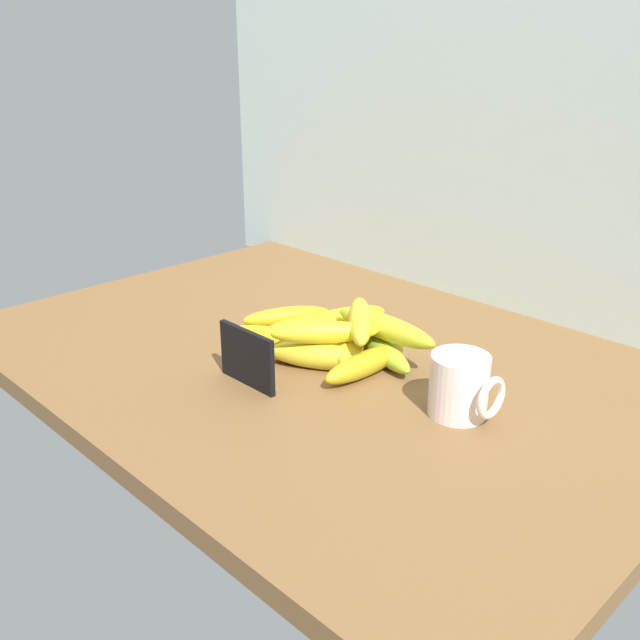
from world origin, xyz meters
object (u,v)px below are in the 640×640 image
(chalkboard_sign, at_px, (250,361))
(banana_5, at_px, (287,316))
(coffee_mug, at_px, (462,385))
(banana_3, at_px, (312,328))
(banana_9, at_px, (360,320))
(banana_6, at_px, (366,363))
(banana_8, at_px, (338,321))
(banana_4, at_px, (379,348))
(banana_1, at_px, (281,341))
(banana_2, at_px, (323,357))
(banana_7, at_px, (351,344))
(banana_0, at_px, (314,349))
(banana_11, at_px, (325,333))
(banana_10, at_px, (385,327))

(chalkboard_sign, xyz_separation_m, banana_5, (-0.13, 0.19, -0.02))
(coffee_mug, bearing_deg, chalkboard_sign, -150.98)
(chalkboard_sign, bearing_deg, banana_3, 106.65)
(coffee_mug, bearing_deg, banana_9, 169.70)
(banana_6, relative_size, banana_8, 0.86)
(banana_4, bearing_deg, banana_1, -142.28)
(banana_5, bearing_deg, banana_3, -10.44)
(banana_2, distance_m, banana_7, 0.06)
(banana_5, xyz_separation_m, banana_8, (0.09, 0.04, 0.00))
(banana_0, bearing_deg, chalkboard_sign, -89.67)
(banana_4, bearing_deg, banana_6, -67.88)
(coffee_mug, xyz_separation_m, banana_2, (-0.22, -0.03, -0.02))
(banana_6, bearing_deg, banana_9, 140.51)
(banana_0, relative_size, banana_11, 0.97)
(banana_5, xyz_separation_m, banana_9, (0.17, -0.00, 0.04))
(banana_2, height_order, banana_9, banana_9)
(banana_0, height_order, banana_4, banana_4)
(banana_8, height_order, banana_9, banana_9)
(banana_8, bearing_deg, banana_9, -25.77)
(chalkboard_sign, relative_size, banana_10, 0.59)
(banana_10, bearing_deg, coffee_mug, -17.15)
(coffee_mug, height_order, banana_3, coffee_mug)
(banana_2, height_order, banana_3, banana_3)
(chalkboard_sign, distance_m, banana_4, 0.21)
(banana_0, height_order, banana_7, banana_7)
(banana_4, relative_size, banana_8, 0.96)
(banana_2, xyz_separation_m, banana_3, (-0.09, 0.06, 0.00))
(banana_1, xyz_separation_m, banana_7, (0.09, 0.07, 0.00))
(banana_4, bearing_deg, coffee_mug, -16.43)
(banana_7, relative_size, banana_9, 0.93)
(banana_5, height_order, banana_7, banana_7)
(chalkboard_sign, distance_m, banana_11, 0.12)
(banana_5, bearing_deg, banana_1, -46.22)
(banana_0, height_order, banana_3, banana_3)
(banana_2, bearing_deg, banana_3, 144.83)
(banana_2, xyz_separation_m, banana_9, (0.01, 0.07, 0.04))
(banana_8, distance_m, banana_9, 0.11)
(chalkboard_sign, distance_m, banana_6, 0.17)
(banana_8, bearing_deg, banana_4, -12.80)
(banana_9, bearing_deg, banana_10, 23.70)
(chalkboard_sign, bearing_deg, banana_6, 56.49)
(banana_6, bearing_deg, banana_1, -165.93)
(coffee_mug, distance_m, banana_2, 0.23)
(banana_0, relative_size, banana_1, 0.77)
(banana_11, bearing_deg, chalkboard_sign, -104.47)
(banana_0, bearing_deg, banana_10, 41.60)
(banana_4, relative_size, banana_9, 1.03)
(banana_4, bearing_deg, banana_10, -2.86)
(banana_1, relative_size, banana_8, 1.07)
(banana_7, bearing_deg, banana_6, -27.37)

